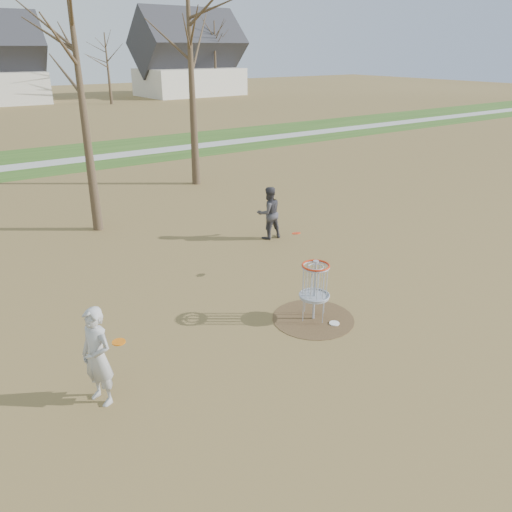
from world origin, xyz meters
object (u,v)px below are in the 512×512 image
(player_throwing, at_px, (269,213))
(disc_grounded, at_px, (334,323))
(player_standing, at_px, (97,357))
(disc_golf_basket, at_px, (315,281))

(player_throwing, bearing_deg, disc_grounded, 75.53)
(player_standing, distance_m, disc_golf_basket, 4.73)
(player_throwing, height_order, disc_golf_basket, player_throwing)
(player_throwing, bearing_deg, disc_golf_basket, 71.47)
(disc_golf_basket, bearing_deg, player_standing, -178.79)
(player_standing, distance_m, disc_grounded, 5.04)
(player_standing, height_order, disc_grounded, player_standing)
(disc_grounded, bearing_deg, disc_golf_basket, 117.59)
(player_throwing, relative_size, disc_golf_basket, 1.21)
(player_standing, relative_size, player_throwing, 1.06)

